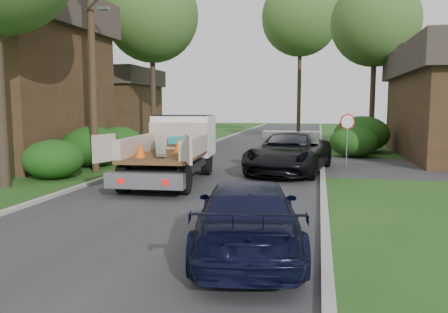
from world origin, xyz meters
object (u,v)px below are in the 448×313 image
Objects in this scene: house_left_far at (108,103)px; flatbed_truck at (177,144)px; tree_center_far at (301,17)px; black_pickup at (290,153)px; tree_left_far at (152,16)px; tree_right_far at (375,23)px; stop_sign at (347,129)px; tree_left_back at (31,8)px; utility_pole at (92,50)px; navy_suv at (248,217)px.

house_left_far is 21.58m from flatbed_truck.
tree_center_far reaches higher than black_pickup.
house_left_far is 0.52× the size of tree_center_far.
tree_center_far is (15.50, 8.00, 7.93)m from house_left_far.
tree_left_far is 15.31m from tree_right_far.
house_left_far reaches higher than black_pickup.
tree_left_far reaches higher than house_left_far.
tree_left_far is at bearing -39.81° from house_left_far.
tree_left_back reaches higher than stop_sign.
house_left_far is (-8.02, 17.02, -2.12)m from utility_pole.
stop_sign is 0.20× the size of tree_left_far.
tree_right_far is 19.58m from flatbed_truck.
stop_sign is 23.15m from tree_center_far.
flatbed_truck reaches higher than navy_suv.
flatbed_truck is at bearing -140.98° from black_pickup.
utility_pole is 9.40m from black_pickup.
utility_pole is 1.49× the size of flatbed_truck.
house_left_far is at bearing 174.56° from tree_right_far.
tree_center_far reaches higher than navy_suv.
tree_left_back is 17.11m from flatbed_truck.
utility_pole is 5.59m from flatbed_truck.
black_pickup is at bearing -21.03° from tree_left_back.
black_pickup is at bearing -45.58° from tree_left_far.
black_pickup is at bearing -88.24° from tree_center_far.
stop_sign is 0.17× the size of tree_center_far.
navy_suv is at bearing -101.36° from stop_sign.
flatbed_truck is at bearing -64.99° from tree_left_far.
stop_sign reaches higher than black_pickup.
stop_sign is 8.29m from flatbed_truck.
stop_sign is at bearing 31.66° from flatbed_truck.
black_pickup is at bearing 25.64° from flatbed_truck.
flatbed_truck is 4.89m from black_pickup.
stop_sign is 0.51× the size of navy_suv.
tree_right_far is at bearing -5.44° from house_left_far.
stop_sign is at bearing -81.34° from tree_center_far.
tree_left_back is at bearing -133.26° from tree_center_far.
tree_left_far is (-2.02, 12.02, 3.81)m from utility_pole.
house_left_far is 21.78m from tree_right_far.
tree_right_far is (2.30, 11.00, 6.70)m from stop_sign.
tree_right_far is at bearing 79.50° from black_pickup.
utility_pole reaches higher than flatbed_truck.
tree_left_back is (-6.50, -4.00, -0.00)m from tree_left_far.
house_left_far is 0.63× the size of tree_left_back.
tree_left_back reaches higher than flatbed_truck.
navy_suv is (4.10, -8.08, -0.64)m from flatbed_truck.
house_left_far is 19.16m from tree_center_far.
tree_left_back reaches higher than black_pickup.
tree_left_back reaches higher than house_left_far.
navy_suv is at bearing -88.99° from tree_center_far.
tree_left_far is at bearing 110.73° from flatbed_truck.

